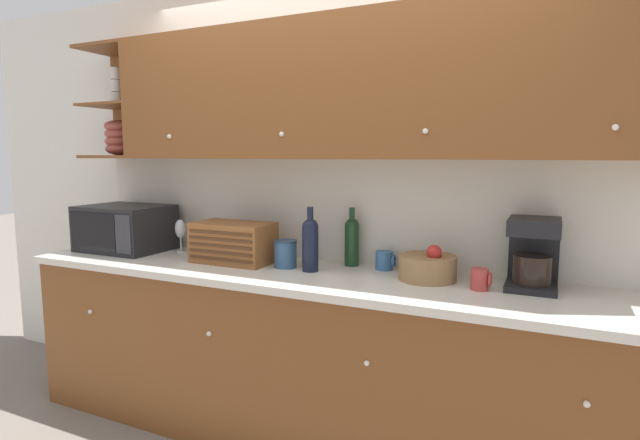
{
  "coord_description": "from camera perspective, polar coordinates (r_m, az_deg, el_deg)",
  "views": [
    {
      "loc": [
        1.13,
        -2.63,
        1.56
      ],
      "look_at": [
        0.0,
        -0.23,
        1.22
      ],
      "focal_mm": 28.0,
      "sensor_mm": 36.0,
      "label": 1
    }
  ],
  "objects": [
    {
      "name": "upper_cabinets",
      "position": [
        2.67,
        3.66,
        14.62
      ],
      "size": [
        3.42,
        0.36,
        0.72
      ],
      "color": "brown",
      "rests_on": "backsplash_panel"
    },
    {
      "name": "ground_plane",
      "position": [
        3.26,
        1.81,
        -21.16
      ],
      "size": [
        24.0,
        24.0,
        0.0
      ],
      "primitive_type": "plane",
      "color": "slate"
    },
    {
      "name": "mug_blue_second",
      "position": [
        2.41,
        17.86,
        -6.45
      ],
      "size": [
        0.09,
        0.08,
        0.1
      ],
      "color": "#B73D38",
      "rests_on": "counter_unit"
    },
    {
      "name": "fruit_basket",
      "position": [
        2.53,
        12.2,
        -5.27
      ],
      "size": [
        0.28,
        0.28,
        0.18
      ],
      "color": "#937047",
      "rests_on": "counter_unit"
    },
    {
      "name": "microwave",
      "position": [
        3.47,
        -21.36,
        -0.84
      ],
      "size": [
        0.54,
        0.41,
        0.29
      ],
      "color": "black",
      "rests_on": "counter_unit"
    },
    {
      "name": "bread_box",
      "position": [
        2.91,
        -9.87,
        -2.55
      ],
      "size": [
        0.45,
        0.26,
        0.23
      ],
      "color": "brown",
      "rests_on": "counter_unit"
    },
    {
      "name": "mug",
      "position": [
        2.71,
        7.41,
        -4.61
      ],
      "size": [
        0.11,
        0.09,
        0.1
      ],
      "color": "#38669E",
      "rests_on": "counter_unit"
    },
    {
      "name": "second_wine_bottle",
      "position": [
        2.64,
        -1.12,
        -2.56
      ],
      "size": [
        0.09,
        0.09,
        0.34
      ],
      "color": "black",
      "rests_on": "counter_unit"
    },
    {
      "name": "wine_bottle",
      "position": [
        2.78,
        3.65,
        -2.23
      ],
      "size": [
        0.08,
        0.08,
        0.33
      ],
      "color": "#19381E",
      "rests_on": "counter_unit"
    },
    {
      "name": "counter_unit",
      "position": [
        2.79,
        -0.88,
        -15.48
      ],
      "size": [
        3.44,
        0.68,
        0.95
      ],
      "color": "brown",
      "rests_on": "ground_plane"
    },
    {
      "name": "backsplash_panel",
      "position": [
        2.88,
        1.87,
        1.1
      ],
      "size": [
        3.42,
        0.01,
        0.59
      ],
      "color": "silver",
      "rests_on": "counter_unit"
    },
    {
      "name": "mug_patterned_third",
      "position": [
        3.19,
        -13.62,
        -2.93
      ],
      "size": [
        0.1,
        0.09,
        0.1
      ],
      "color": "#B73D38",
      "rests_on": "counter_unit"
    },
    {
      "name": "coffee_maker",
      "position": [
        2.52,
        23.19,
        -3.4
      ],
      "size": [
        0.22,
        0.27,
        0.33
      ],
      "color": "black",
      "rests_on": "counter_unit"
    },
    {
      "name": "wall_back",
      "position": [
        2.9,
        2.15,
        2.26
      ],
      "size": [
        5.82,
        0.06,
        2.6
      ],
      "color": "white",
      "rests_on": "ground_plane"
    },
    {
      "name": "storage_canister",
      "position": [
        2.75,
        -3.96,
        -3.88
      ],
      "size": [
        0.13,
        0.13,
        0.15
      ],
      "color": "#33567A",
      "rests_on": "counter_unit"
    },
    {
      "name": "wine_glass",
      "position": [
        3.29,
        -15.68,
        -1.09
      ],
      "size": [
        0.07,
        0.07,
        0.21
      ],
      "color": "silver",
      "rests_on": "counter_unit"
    }
  ]
}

